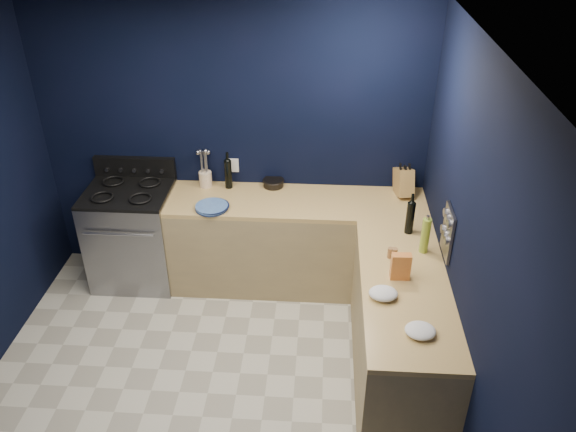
# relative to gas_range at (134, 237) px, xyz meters

# --- Properties ---
(floor) EXTENTS (3.50, 3.50, 0.02)m
(floor) POSITION_rel_gas_range_xyz_m (0.93, -1.42, -0.47)
(floor) COLOR beige
(floor) RESTS_ON ground
(ceiling) EXTENTS (3.50, 3.50, 0.02)m
(ceiling) POSITION_rel_gas_range_xyz_m (0.93, -1.42, 2.15)
(ceiling) COLOR silver
(ceiling) RESTS_ON ground
(wall_back) EXTENTS (3.50, 0.02, 2.60)m
(wall_back) POSITION_rel_gas_range_xyz_m (0.93, 0.34, 0.84)
(wall_back) COLOR black
(wall_back) RESTS_ON ground
(wall_right) EXTENTS (0.02, 3.50, 2.60)m
(wall_right) POSITION_rel_gas_range_xyz_m (2.69, -1.42, 0.84)
(wall_right) COLOR black
(wall_right) RESTS_ON ground
(cab_back) EXTENTS (2.30, 0.63, 0.86)m
(cab_back) POSITION_rel_gas_range_xyz_m (1.53, 0.02, -0.03)
(cab_back) COLOR tan
(cab_back) RESTS_ON floor
(top_back) EXTENTS (2.30, 0.63, 0.04)m
(top_back) POSITION_rel_gas_range_xyz_m (1.53, 0.02, 0.42)
(top_back) COLOR olive
(top_back) RESTS_ON cab_back
(cab_right) EXTENTS (0.63, 1.67, 0.86)m
(cab_right) POSITION_rel_gas_range_xyz_m (2.37, -1.13, -0.03)
(cab_right) COLOR tan
(cab_right) RESTS_ON floor
(top_right) EXTENTS (0.63, 1.67, 0.04)m
(top_right) POSITION_rel_gas_range_xyz_m (2.37, -1.13, 0.42)
(top_right) COLOR olive
(top_right) RESTS_ON cab_right
(gas_range) EXTENTS (0.76, 0.66, 0.92)m
(gas_range) POSITION_rel_gas_range_xyz_m (0.00, 0.00, 0.00)
(gas_range) COLOR gray
(gas_range) RESTS_ON floor
(oven_door) EXTENTS (0.59, 0.02, 0.42)m
(oven_door) POSITION_rel_gas_range_xyz_m (0.00, -0.32, -0.01)
(oven_door) COLOR black
(oven_door) RESTS_ON gas_range
(cooktop) EXTENTS (0.76, 0.66, 0.03)m
(cooktop) POSITION_rel_gas_range_xyz_m (0.00, 0.00, 0.48)
(cooktop) COLOR black
(cooktop) RESTS_ON gas_range
(backguard) EXTENTS (0.76, 0.06, 0.20)m
(backguard) POSITION_rel_gas_range_xyz_m (0.00, 0.30, 0.58)
(backguard) COLOR black
(backguard) RESTS_ON gas_range
(spice_panel) EXTENTS (0.02, 0.28, 0.38)m
(spice_panel) POSITION_rel_gas_range_xyz_m (2.67, -0.87, 0.72)
(spice_panel) COLOR gray
(spice_panel) RESTS_ON wall_right
(wall_outlet) EXTENTS (0.09, 0.02, 0.13)m
(wall_outlet) POSITION_rel_gas_range_xyz_m (0.93, 0.32, 0.62)
(wall_outlet) COLOR white
(wall_outlet) RESTS_ON wall_back
(plate_stack) EXTENTS (0.30, 0.30, 0.04)m
(plate_stack) POSITION_rel_gas_range_xyz_m (0.80, -0.18, 0.46)
(plate_stack) COLOR #42609F
(plate_stack) RESTS_ON top_back
(ramekin) EXTENTS (0.09, 0.09, 0.03)m
(ramekin) POSITION_rel_gas_range_xyz_m (0.65, 0.27, 0.46)
(ramekin) COLOR white
(ramekin) RESTS_ON top_back
(utensil_crock) EXTENTS (0.13, 0.13, 0.15)m
(utensil_crock) POSITION_rel_gas_range_xyz_m (0.67, 0.23, 0.51)
(utensil_crock) COLOR #F6E3C4
(utensil_crock) RESTS_ON top_back
(wine_bottle_back) EXTENTS (0.07, 0.07, 0.27)m
(wine_bottle_back) POSITION_rel_gas_range_xyz_m (0.89, 0.22, 0.58)
(wine_bottle_back) COLOR black
(wine_bottle_back) RESTS_ON top_back
(lemon_basket) EXTENTS (0.19, 0.19, 0.07)m
(lemon_basket) POSITION_rel_gas_range_xyz_m (1.30, 0.27, 0.48)
(lemon_basket) COLOR black
(lemon_basket) RESTS_ON top_back
(knife_block) EXTENTS (0.19, 0.31, 0.30)m
(knife_block) POSITION_rel_gas_range_xyz_m (2.48, 0.20, 0.56)
(knife_block) COLOR olive
(knife_block) RESTS_ON top_back
(wine_bottle_right) EXTENTS (0.07, 0.07, 0.27)m
(wine_bottle_right) POSITION_rel_gas_range_xyz_m (2.46, -0.45, 0.58)
(wine_bottle_right) COLOR black
(wine_bottle_right) RESTS_ON top_right
(oil_bottle) EXTENTS (0.08, 0.08, 0.29)m
(oil_bottle) POSITION_rel_gas_range_xyz_m (2.54, -0.71, 0.58)
(oil_bottle) COLOR #8FAD32
(oil_bottle) RESTS_ON top_right
(spice_jar_near) EXTENTS (0.05, 0.05, 0.10)m
(spice_jar_near) POSITION_rel_gas_range_xyz_m (2.31, -0.83, 0.49)
(spice_jar_near) COLOR olive
(spice_jar_near) RESTS_ON top_right
(spice_jar_far) EXTENTS (0.05, 0.05, 0.08)m
(spice_jar_far) POSITION_rel_gas_range_xyz_m (2.28, -0.81, 0.48)
(spice_jar_far) COLOR olive
(spice_jar_far) RESTS_ON top_right
(crouton_bag) EXTENTS (0.14, 0.07, 0.20)m
(crouton_bag) POSITION_rel_gas_range_xyz_m (2.33, -1.06, 0.54)
(crouton_bag) COLOR #C64029
(crouton_bag) RESTS_ON top_right
(towel_front) EXTENTS (0.23, 0.21, 0.07)m
(towel_front) POSITION_rel_gas_range_xyz_m (2.19, -1.29, 0.47)
(towel_front) COLOR white
(towel_front) RESTS_ON top_right
(towel_end) EXTENTS (0.25, 0.24, 0.06)m
(towel_end) POSITION_rel_gas_range_xyz_m (2.40, -1.64, 0.47)
(towel_end) COLOR white
(towel_end) RESTS_ON top_right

